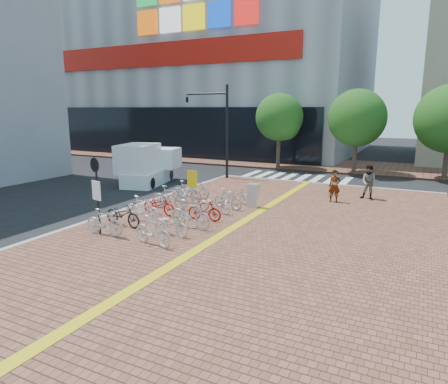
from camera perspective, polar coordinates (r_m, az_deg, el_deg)
The scene contains 30 objects.
ground at distance 16.71m, azimuth -5.65°, elevation -5.15°, with size 120.00×120.00×0.00m, color black.
sidewalk at distance 11.23m, azimuth -6.30°, elevation -13.47°, with size 14.00×34.00×0.15m, color brown.
tactile_strip at distance 11.73m, azimuth -10.51°, elevation -12.03°, with size 0.40×34.00×0.01m, color gold.
kerb_west at distance 15.92m, azimuth -28.16°, elevation -7.12°, with size 0.25×34.00×0.15m, color gray.
kerb_north at distance 26.52m, azimuth 14.02°, elevation 1.07°, with size 14.00×0.25×0.15m, color gray.
far_sidewalk at distance 35.86m, azimuth 12.55°, elevation 3.87°, with size 70.00×8.00×0.15m, color brown.
department_store at distance 52.46m, azimuth -1.90°, elevation 21.82°, with size 36.00×24.27×28.00m.
crosswalk at distance 29.06m, azimuth 10.08°, elevation 2.02°, with size 7.50×4.00×0.01m.
street_trees at distance 31.15m, azimuth 20.38°, elevation 9.70°, with size 16.20×4.60×6.35m.
bike_0 at distance 15.78m, azimuth -16.71°, elevation -4.14°, with size 0.48×1.69×1.01m, color silver.
bike_1 at distance 16.79m, azimuth -14.26°, elevation -3.09°, with size 0.65×1.88×0.99m, color black.
bike_2 at distance 17.28m, azimuth -11.61°, elevation -2.37°, with size 0.51×1.82×1.09m, color white.
bike_3 at distance 18.25m, azimuth -9.27°, elevation -1.78°, with size 0.62×1.77×0.93m, color #B30C0F.
bike_4 at distance 19.17m, azimuth -7.69°, elevation -0.78°, with size 0.53×1.87×1.13m, color #A7A7AB.
bike_5 at distance 20.32m, azimuth -5.33°, elevation 0.00°, with size 0.53×1.88×1.13m, color #A3A3A8.
bike_6 at distance 21.41m, azimuth -3.97°, elevation 0.43°, with size 0.46×1.63×0.98m, color #AFAFB4.
bike_7 at distance 14.20m, azimuth -10.16°, elevation -5.51°, with size 0.49×1.74×1.05m, color silver.
bike_8 at distance 15.26m, azimuth -7.64°, elevation -4.53°, with size 0.59×1.68×0.88m, color silver.
bike_9 at distance 15.99m, azimuth -4.85°, elevation -3.19°, with size 0.55×1.93×1.16m, color #B6B6BB.
bike_10 at distance 17.07m, azimuth -2.81°, elevation -2.59°, with size 0.44×1.55×0.93m, color #A4120B.
bike_11 at distance 18.22m, azimuth -1.36°, elevation -1.76°, with size 0.57×1.64×0.86m, color silver.
bike_12 at distance 19.01m, azimuth 0.55°, elevation -1.01°, with size 0.46×1.63×0.98m, color #A2A2A6.
bike_13 at distance 20.07m, azimuth 1.62°, elevation -0.50°, with size 0.57×1.64×0.86m, color #B6B7BB.
pedestrian_a at distance 21.17m, azimuth 15.52°, elevation 0.83°, with size 0.61×0.40×1.66m, color gray.
pedestrian_b at distance 22.36m, azimuth 20.06°, elevation 1.31°, with size 0.88×0.69×1.82m, color #525B68.
utility_box at distance 19.40m, azimuth 4.20°, elevation -0.51°, with size 0.53×0.38×1.15m, color silver.
yellow_sign at distance 18.86m, azimuth -4.54°, elevation 1.34°, with size 0.50×0.12×1.86m.
notice_sign at distance 15.66m, azimuth -17.76°, elevation 0.77°, with size 0.54×0.20×2.95m.
traffic_light_pole at distance 28.06m, azimuth -2.27°, elevation 11.06°, with size 3.38×1.30×6.29m.
box_truck at distance 26.57m, azimuth -10.83°, elevation 3.80°, with size 2.99×4.91×2.65m.
Camera 1 is at (8.59, -13.48, 4.86)m, focal length 32.00 mm.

